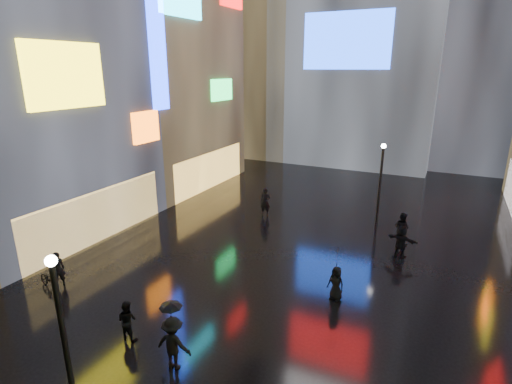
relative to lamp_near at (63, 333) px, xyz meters
The scene contains 16 objects.
ground 15.96m from the lamp_near, 82.71° to the left, with size 140.00×140.00×0.00m, color black.
building_left_mid 19.20m from the lamp_near, 145.64° to the left, with size 10.28×12.70×24.00m.
building_left_far 26.93m from the lamp_near, 122.98° to the left, with size 10.28×12.00×22.00m.
tower_flank_left 40.69m from the lamp_near, 107.73° to the left, with size 10.00×10.00×26.00m, color black.
lamp_near is the anchor object (origin of this frame).
lamp_far 20.01m from the lamp_near, 75.67° to the left, with size 0.30×0.30×5.20m.
pedestrian_1 4.25m from the lamp_near, 110.27° to the left, with size 0.76×0.59×1.56m, color black.
pedestrian_2 3.75m from the lamp_near, 67.84° to the left, with size 1.23×0.71×1.90m, color black.
pedestrian_4 10.82m from the lamp_near, 62.26° to the left, with size 0.75×0.49×1.54m, color black.
pedestrian_5 16.59m from the lamp_near, 65.09° to the left, with size 1.63×0.52×1.75m, color black.
pedestrian_6 17.62m from the lamp_near, 96.90° to the left, with size 0.70×0.46×1.93m, color black.
pedestrian_7 18.13m from the lamp_near, 68.00° to the left, with size 0.90×0.70×1.86m, color black.
umbrella_1 3.26m from the lamp_near, 67.84° to the left, with size 0.71×0.71×0.63m, color black.
umbrella_2 10.64m from the lamp_near, 62.26° to the left, with size 1.04×1.06×0.95m, color black.
bicycle 8.72m from the lamp_near, 146.87° to the left, with size 0.56×1.61×0.85m, color black.
pedestrian_8 8.62m from the lamp_near, 144.25° to the left, with size 0.62×0.41×1.71m, color black.
Camera 1 is at (6.51, -1.36, 9.63)m, focal length 28.00 mm.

